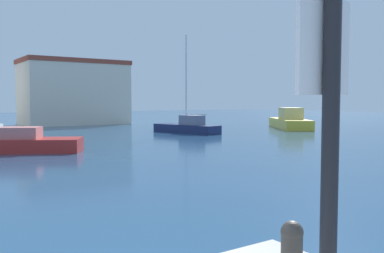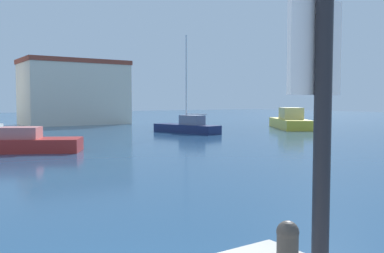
% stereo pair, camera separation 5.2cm
% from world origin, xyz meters
% --- Properties ---
extents(water, '(160.00, 160.00, 0.00)m').
position_xyz_m(water, '(15.00, 20.00, 0.00)').
color(water, navy).
rests_on(water, ground).
extents(mooring_bollard, '(0.23, 0.23, 0.55)m').
position_xyz_m(mooring_bollard, '(1.52, -1.45, 1.20)').
color(mooring_bollard, '#38332D').
rests_on(mooring_bollard, pier_quay).
extents(motorboat_red_distant_north, '(6.27, 4.74, 1.31)m').
position_xyz_m(motorboat_red_distant_north, '(3.29, 18.77, 0.46)').
color(motorboat_red_distant_north, '#B22823').
rests_on(motorboat_red_distant_north, water).
extents(motorboat_yellow_near_pier, '(6.80, 8.32, 2.04)m').
position_xyz_m(motorboat_yellow_near_pier, '(29.46, 24.13, 0.69)').
color(motorboat_yellow_near_pier, gold).
rests_on(motorboat_yellow_near_pier, water).
extents(sailboat_navy_distant_east, '(3.06, 6.53, 8.16)m').
position_xyz_m(sailboat_navy_distant_east, '(17.81, 24.86, 0.54)').
color(sailboat_navy_distant_east, '#19234C').
rests_on(sailboat_navy_distant_east, water).
extents(waterfront_apartments, '(11.55, 6.86, 7.34)m').
position_xyz_m(waterfront_apartments, '(14.44, 43.36, 3.68)').
color(waterfront_apartments, beige).
rests_on(waterfront_apartments, ground).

